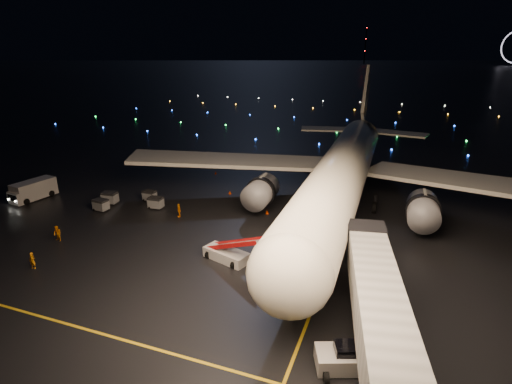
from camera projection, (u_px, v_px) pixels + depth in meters
ground at (384, 80)px, 304.51m from camera, size 2000.00×2000.00×0.00m
lane_centre at (342, 233)px, 48.33m from camera, size 0.25×80.00×0.02m
lane_cross at (78, 327)px, 31.74m from camera, size 60.00×0.25×0.02m
airliner at (347, 141)px, 54.86m from camera, size 65.63×62.45×18.32m
pushback_tug at (345, 356)px, 27.36m from camera, size 4.52×3.39×1.92m
belt_loader at (226, 244)px, 41.48m from camera, size 7.56×4.09×3.54m
service_truck at (34, 190)px, 59.06m from camera, size 3.39×7.89×2.81m
crew_a at (32, 261)px, 40.07m from camera, size 0.69×0.50×1.76m
crew_b at (57, 233)px, 45.91m from camera, size 1.00×0.83×1.88m
crew_c at (179, 210)px, 52.67m from camera, size 1.10×1.08×1.86m
safety_cone_0 at (267, 212)px, 53.85m from camera, size 0.48×0.48×0.54m
safety_cone_1 at (269, 188)px, 63.26m from camera, size 0.52×0.52×0.52m
safety_cone_2 at (230, 192)px, 61.39m from camera, size 0.57×0.57×0.50m
safety_cone_3 at (216, 173)px, 71.41m from camera, size 0.47×0.47×0.48m
radio_mast at (365, 45)px, 702.87m from camera, size 1.80×1.80×64.00m
taxiway_lights at (348, 117)px, 132.73m from camera, size 164.00×92.00×0.36m
baggage_cart_0 at (150, 196)px, 58.45m from camera, size 1.86×1.35×1.53m
baggage_cart_1 at (156, 203)px, 55.57m from camera, size 1.98×1.43×1.63m
baggage_cart_2 at (110, 198)px, 57.30m from camera, size 2.19×1.65×1.74m
baggage_cart_3 at (101, 205)px, 54.81m from camera, size 2.03×1.52×1.62m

